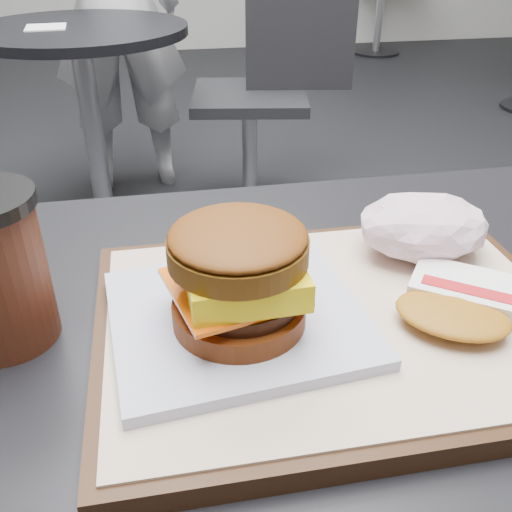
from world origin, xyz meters
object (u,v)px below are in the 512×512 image
object	(u,v)px
crumpled_wrapper	(424,227)
patron	(113,5)
customer_table	(333,483)
neighbor_chair	(267,83)
breakfast_sandwich	(239,286)
serving_tray	(335,323)
hash_brown	(461,301)
neighbor_table	(87,89)

from	to	relation	value
crumpled_wrapper	patron	bearing A→B (deg)	99.62
customer_table	neighbor_chair	size ratio (longest dim) A/B	0.91
breakfast_sandwich	patron	distance (m)	2.14
serving_tray	neighbor_chair	world-z (taller)	neighbor_chair
hash_brown	neighbor_table	bearing A→B (deg)	104.74
customer_table	breakfast_sandwich	world-z (taller)	breakfast_sandwich
patron	breakfast_sandwich	bearing A→B (deg)	90.79
breakfast_sandwich	crumpled_wrapper	bearing A→B (deg)	24.14
customer_table	neighbor_table	bearing A→B (deg)	101.98
crumpled_wrapper	patron	distance (m)	2.08
breakfast_sandwich	neighbor_chair	world-z (taller)	breakfast_sandwich
customer_table	neighbor_table	size ratio (longest dim) A/B	1.07
customer_table	hash_brown	size ratio (longest dim) A/B	5.90
customer_table	neighbor_chair	world-z (taller)	neighbor_chair
serving_tray	neighbor_table	bearing A→B (deg)	101.68
breakfast_sandwich	hash_brown	world-z (taller)	breakfast_sandwich
crumpled_wrapper	neighbor_table	xyz separation A→B (m)	(-0.45, 1.57, -0.27)
hash_brown	patron	xyz separation A→B (m)	(-0.34, 2.14, -0.06)
serving_tray	crumpled_wrapper	size ratio (longest dim) A/B	3.18
serving_tray	breakfast_sandwich	xyz separation A→B (m)	(-0.08, -0.01, 0.05)
neighbor_table	neighbor_chair	bearing A→B (deg)	10.78
serving_tray	neighbor_chair	size ratio (longest dim) A/B	0.43
breakfast_sandwich	crumpled_wrapper	xyz separation A→B (m)	(0.18, 0.08, -0.01)
hash_brown	neighbor_table	distance (m)	1.74
serving_tray	neighbor_table	world-z (taller)	serving_tray
customer_table	hash_brown	world-z (taller)	hash_brown
hash_brown	neighbor_chair	xyz separation A→B (m)	(0.20, 1.78, -0.29)
serving_tray	breakfast_sandwich	distance (m)	0.09
hash_brown	breakfast_sandwich	bearing A→B (deg)	176.37
breakfast_sandwich	neighbor_table	size ratio (longest dim) A/B	0.28
breakfast_sandwich	neighbor_chair	xyz separation A→B (m)	(0.38, 1.77, -0.32)
serving_tray	hash_brown	xyz separation A→B (m)	(0.10, -0.02, 0.02)
serving_tray	neighbor_chair	bearing A→B (deg)	80.29
neighbor_table	neighbor_chair	distance (m)	0.65
serving_tray	hash_brown	bearing A→B (deg)	-9.89
neighbor_chair	breakfast_sandwich	bearing A→B (deg)	-102.14
crumpled_wrapper	neighbor_table	size ratio (longest dim) A/B	0.16
serving_tray	breakfast_sandwich	world-z (taller)	breakfast_sandwich
neighbor_chair	hash_brown	bearing A→B (deg)	-96.56
neighbor_table	patron	world-z (taller)	patron
breakfast_sandwich	patron	world-z (taller)	patron
hash_brown	neighbor_table	xyz separation A→B (m)	(-0.44, 1.66, -0.25)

